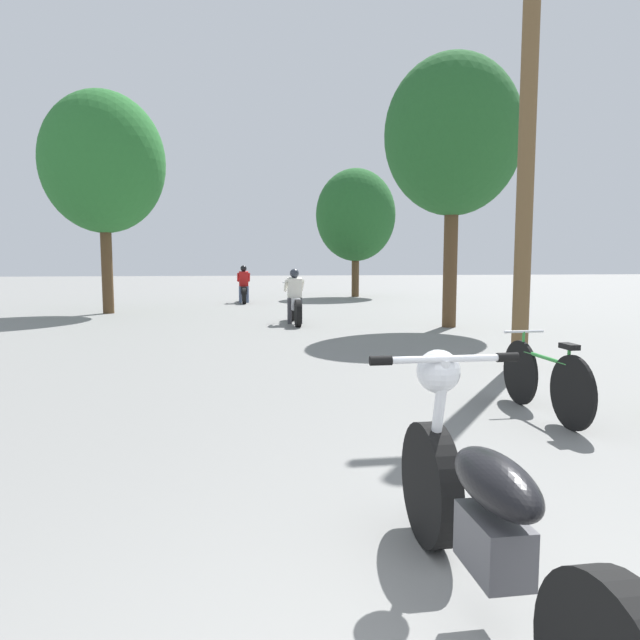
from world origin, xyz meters
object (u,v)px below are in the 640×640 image
(roadside_tree_right_far, at_px, (356,215))
(roadside_tree_left, at_px, (103,163))
(utility_pole, at_px, (527,131))
(roadside_tree_right_near, at_px, (453,136))
(motorcycle_rider_lead, at_px, (295,303))
(bicycle_parked, at_px, (544,379))
(motorcycle_rider_far, at_px, (244,289))
(motorcycle_foreground, at_px, (488,521))

(roadside_tree_right_far, xyz_separation_m, roadside_tree_left, (-8.90, -6.68, 0.86))
(utility_pole, height_order, roadside_tree_left, utility_pole)
(roadside_tree_right_near, distance_m, roadside_tree_right_far, 11.58)
(roadside_tree_left, bearing_deg, motorcycle_rider_lead, -35.01)
(roadside_tree_right_near, xyz_separation_m, bicycle_parked, (-1.95, -7.53, -3.99))
(motorcycle_rider_far, bearing_deg, roadside_tree_right_far, 30.71)
(utility_pole, xyz_separation_m, roadside_tree_left, (-7.85, 9.75, 0.98))
(roadside_tree_right_near, xyz_separation_m, motorcycle_foreground, (-3.94, -10.53, -3.91))
(motorcycle_rider_far, bearing_deg, roadside_tree_right_near, -61.94)
(roadside_tree_right_near, bearing_deg, bicycle_parked, -104.51)
(roadside_tree_right_near, height_order, roadside_tree_right_far, roadside_tree_right_near)
(motorcycle_rider_lead, bearing_deg, roadside_tree_left, 144.99)
(utility_pole, xyz_separation_m, roadside_tree_right_far, (1.05, 16.43, 0.12))
(roadside_tree_right_near, bearing_deg, utility_pole, -99.45)
(roadside_tree_right_far, relative_size, roadside_tree_left, 0.85)
(roadside_tree_left, relative_size, motorcycle_foreground, 2.92)
(roadside_tree_left, distance_m, motorcycle_rider_lead, 7.38)
(roadside_tree_right_near, height_order, roadside_tree_left, roadside_tree_left)
(roadside_tree_left, relative_size, bicycle_parked, 3.87)
(roadside_tree_left, xyz_separation_m, motorcycle_foreground, (4.72, -15.40, -3.91))
(utility_pole, distance_m, motorcycle_rider_far, 14.36)
(motorcycle_rider_lead, bearing_deg, utility_pole, -66.30)
(motorcycle_foreground, height_order, motorcycle_rider_lead, motorcycle_rider_lead)
(utility_pole, bearing_deg, motorcycle_foreground, -118.99)
(roadside_tree_left, bearing_deg, roadside_tree_right_near, -29.33)
(utility_pole, relative_size, bicycle_parked, 3.97)
(bicycle_parked, bearing_deg, motorcycle_rider_lead, 100.05)
(roadside_tree_right_far, bearing_deg, bicycle_parked, -96.52)
(roadside_tree_right_near, relative_size, motorcycle_rider_far, 3.01)
(motorcycle_rider_lead, xyz_separation_m, bicycle_parked, (1.56, -8.79, -0.14))
(utility_pole, distance_m, motorcycle_foreground, 7.09)
(roadside_tree_left, bearing_deg, motorcycle_rider_far, 43.19)
(utility_pole, relative_size, roadside_tree_right_far, 1.20)
(motorcycle_rider_far, bearing_deg, roadside_tree_left, -136.81)
(motorcycle_foreground, xyz_separation_m, bicycle_parked, (1.99, 3.00, -0.08))
(motorcycle_foreground, xyz_separation_m, motorcycle_rider_lead, (0.44, 11.79, 0.06))
(utility_pole, distance_m, roadside_tree_left, 12.56)
(roadside_tree_right_far, bearing_deg, roadside_tree_right_near, -91.15)
(roadside_tree_right_near, bearing_deg, motorcycle_rider_far, 118.06)
(motorcycle_rider_lead, relative_size, bicycle_parked, 1.27)
(motorcycle_rider_far, bearing_deg, utility_pole, -74.31)
(roadside_tree_right_near, height_order, motorcycle_rider_lead, roadside_tree_right_near)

